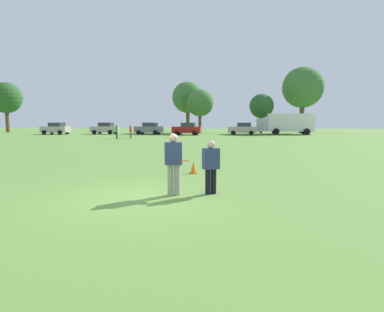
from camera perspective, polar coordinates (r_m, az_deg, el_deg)
name	(u,v)px	position (r m, az deg, el deg)	size (l,w,h in m)	color
ground_plane	(146,198)	(8.92, -8.23, -7.33)	(162.45, 162.45, 0.00)	#608C3D
player_thrower	(174,161)	(8.98, -3.29, -0.85)	(0.51, 0.33, 1.73)	gray
player_defender	(211,164)	(9.16, 3.37, -1.45)	(0.52, 0.42, 1.53)	black
frisbee	(185,161)	(8.90, -1.29, -0.85)	(0.27, 0.27, 0.06)	#E54C33
traffic_cone	(193,168)	(12.80, 0.26, -2.08)	(0.32, 0.32, 0.48)	#D8590C
parked_car_near_left	(56,128)	(54.01, -23.00, 4.53)	(4.31, 2.43, 1.82)	#B7AD99
parked_car_mid_left	(105,128)	(52.59, -15.17, 4.77)	(4.31, 2.43, 1.82)	#B7AD99
parked_car_center	(149,128)	(49.96, -7.62, 4.87)	(4.31, 2.43, 1.82)	slate
parked_car_mid_right	(187,129)	(47.60, -0.88, 4.86)	(4.31, 2.43, 1.82)	maroon
parked_car_near_right	(243,129)	(48.66, 8.98, 4.81)	(4.31, 2.43, 1.82)	#B7AD99
box_truck	(286,123)	(51.69, 16.35, 5.63)	(8.64, 3.37, 3.18)	white
bystander_sideline_watcher	(131,131)	(38.80, -10.83, 4.36)	(0.33, 0.47, 1.55)	#4C4C51
bystander_far_jogger	(117,131)	(38.83, -13.20, 4.37)	(0.30, 0.47, 1.63)	#1E234C
tree_west_oak	(6,98)	(68.24, -30.11, 8.90)	(5.57, 5.57, 9.05)	brown
tree_west_maple	(188,98)	(58.04, -0.75, 10.31)	(5.54, 5.54, 9.00)	brown
tree_center_elm	(200,103)	(54.00, 1.41, 9.38)	(4.50, 4.50, 7.31)	brown
tree_east_birch	(262,106)	(55.72, 12.23, 8.62)	(4.05, 4.05, 6.57)	brown
tree_east_oak	(303,88)	(58.55, 19.05, 11.39)	(6.86, 6.86, 11.14)	brown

